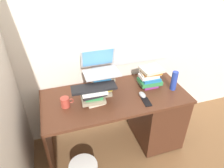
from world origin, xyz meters
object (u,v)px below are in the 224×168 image
at_px(laptop, 100,67).
at_px(keyboard, 94,88).
at_px(cell_phone, 146,102).
at_px(mug, 65,102).
at_px(water_bottle, 174,81).
at_px(book_stack_side, 150,77).
at_px(desk, 147,114).
at_px(book_stack_keyboard_riser, 94,95).
at_px(book_stack_tall, 102,84).
at_px(computer_mouse, 142,95).

bearing_deg(laptop, keyboard, -120.25).
bearing_deg(cell_phone, mug, 170.79).
xyz_separation_m(keyboard, water_bottle, (0.85, -0.03, -0.07)).
height_order(book_stack_side, water_bottle, book_stack_side).
distance_m(desk, laptop, 0.79).
distance_m(book_stack_keyboard_riser, laptop, 0.30).
height_order(book_stack_side, cell_phone, book_stack_side).
bearing_deg(book_stack_tall, water_bottle, -13.03).
bearing_deg(book_stack_side, book_stack_keyboard_riser, -169.98).
bearing_deg(laptop, water_bottle, -17.02).
height_order(book_stack_keyboard_riser, book_stack_side, book_stack_side).
xyz_separation_m(desk, keyboard, (-0.60, -0.02, 0.50)).
bearing_deg(book_stack_side, cell_phone, -120.96).
relative_size(computer_mouse, mug, 0.85).
bearing_deg(book_stack_side, mug, -174.62).
bearing_deg(cell_phone, computer_mouse, 92.45).
xyz_separation_m(desk, computer_mouse, (-0.12, -0.07, 0.35)).
bearing_deg(mug, cell_phone, -13.27).
height_order(desk, water_bottle, water_bottle).
height_order(book_stack_keyboard_riser, mug, book_stack_keyboard_riser).
bearing_deg(desk, book_stack_keyboard_riser, -177.91).
bearing_deg(keyboard, laptop, 62.84).
bearing_deg(cell_phone, book_stack_side, 63.10).
height_order(laptop, water_bottle, laptop).
height_order(book_stack_tall, computer_mouse, book_stack_tall).
bearing_deg(book_stack_tall, keyboard, -129.49).
height_order(laptop, keyboard, laptop).
distance_m(desk, cell_phone, 0.39).
height_order(book_stack_tall, book_stack_side, book_stack_tall).
relative_size(keyboard, mug, 3.43).
distance_m(book_stack_side, mug, 0.92).
relative_size(book_stack_tall, water_bottle, 1.10).
relative_size(book_stack_tall, computer_mouse, 2.23).
distance_m(book_stack_tall, water_bottle, 0.75).
relative_size(desk, book_stack_tall, 6.38).
height_order(book_stack_side, laptop, laptop).
height_order(computer_mouse, cell_phone, computer_mouse).
bearing_deg(book_stack_tall, computer_mouse, -26.94).
bearing_deg(mug, laptop, 23.37).
relative_size(book_stack_tall, cell_phone, 1.71).
relative_size(desk, cell_phone, 10.89).
bearing_deg(mug, book_stack_keyboard_riser, -6.04).
height_order(book_stack_side, computer_mouse, book_stack_side).
height_order(mug, water_bottle, water_bottle).
height_order(book_stack_tall, keyboard, book_stack_tall).
distance_m(mug, cell_phone, 0.78).
xyz_separation_m(laptop, water_bottle, (0.73, -0.22, -0.17)).
distance_m(keyboard, computer_mouse, 0.51).
height_order(desk, mug, mug).
bearing_deg(computer_mouse, keyboard, 174.87).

